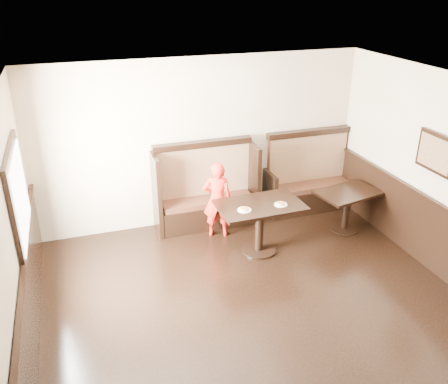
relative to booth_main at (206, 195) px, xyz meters
name	(u,v)px	position (x,y,z in m)	size (l,w,h in m)	color
ground	(288,353)	(0.00, -3.30, -0.53)	(7.00, 7.00, 0.00)	black
room_shell	(256,296)	(-0.30, -3.01, 0.14)	(7.00, 7.00, 7.00)	beige
booth_main	(206,195)	(0.00, 0.00, 0.00)	(1.75, 0.72, 1.45)	black
booth_neighbor	(308,183)	(1.95, 0.00, -0.05)	(1.65, 0.72, 1.45)	black
table_main	(260,215)	(0.52, -1.14, 0.10)	(1.29, 0.82, 0.81)	black
table_neighbor	(347,201)	(2.16, -0.96, 0.00)	(1.12, 0.85, 0.70)	black
child	(217,200)	(0.06, -0.46, 0.12)	(0.47, 0.31, 1.28)	red
pizza_plate_left	(244,209)	(0.22, -1.25, 0.30)	(0.21, 0.21, 0.04)	white
pizza_plate_right	(281,204)	(0.80, -1.26, 0.30)	(0.20, 0.20, 0.04)	white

